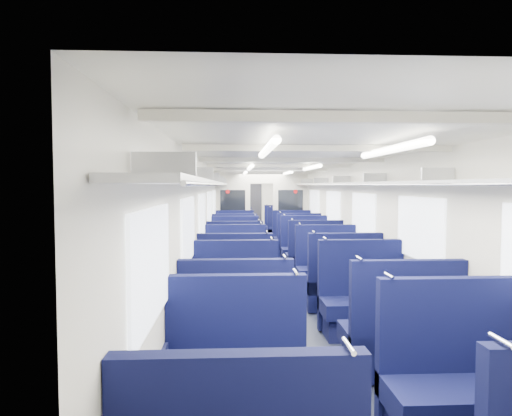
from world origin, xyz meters
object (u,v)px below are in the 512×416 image
(seat_16, at_px, (235,246))
(seat_23, at_px, (280,228))
(seat_3, at_px, (457,392))
(seat_12, at_px, (235,261))
(seat_9, at_px, (342,286))
(seat_18, at_px, (234,240))
(end_door, at_px, (253,207))
(seat_22, at_px, (234,229))
(seat_2, at_px, (237,385))
(seat_17, at_px, (298,245))
(seat_14, at_px, (235,253))
(bulkhead, at_px, (262,209))
(seat_11, at_px, (328,272))
(seat_6, at_px, (235,306))
(seat_15, at_px, (305,251))
(seat_7, at_px, (363,305))
(seat_20, at_px, (234,232))
(seat_19, at_px, (293,240))
(seat_8, at_px, (235,286))
(seat_10, at_px, (235,271))
(seat_21, at_px, (284,232))
(seat_4, at_px, (236,338))

(seat_16, height_order, seat_23, same)
(seat_3, distance_m, seat_12, 6.02)
(seat_9, xyz_separation_m, seat_18, (-1.66, 5.80, 0.00))
(end_door, height_order, seat_22, end_door)
(seat_2, distance_m, seat_17, 8.21)
(seat_14, relative_size, seat_16, 1.00)
(bulkhead, relative_size, seat_2, 2.23)
(seat_11, bearing_deg, bulkhead, 98.45)
(seat_16, bearing_deg, seat_11, -64.41)
(seat_6, bearing_deg, seat_11, 52.48)
(seat_6, distance_m, seat_18, 6.89)
(bulkhead, height_order, seat_15, bulkhead)
(seat_15, bearing_deg, seat_7, -90.00)
(seat_7, bearing_deg, seat_12, 116.15)
(seat_15, relative_size, seat_23, 1.00)
(seat_11, distance_m, seat_15, 2.47)
(end_door, xyz_separation_m, seat_23, (0.83, -3.57, -0.61))
(seat_7, height_order, seat_15, same)
(seat_9, height_order, seat_15, same)
(seat_6, height_order, seat_12, same)
(seat_17, relative_size, seat_20, 1.00)
(bulkhead, distance_m, seat_2, 10.06)
(bulkhead, bearing_deg, end_door, 90.00)
(seat_7, bearing_deg, seat_19, 90.00)
(end_door, distance_m, seat_8, 12.64)
(seat_10, bearing_deg, seat_17, 64.63)
(bulkhead, xyz_separation_m, seat_2, (-0.83, -9.99, -0.85))
(seat_10, distance_m, seat_20, 6.60)
(seat_3, xyz_separation_m, seat_22, (-1.66, 12.43, 0.00))
(seat_18, bearing_deg, seat_21, 51.86)
(end_door, xyz_separation_m, seat_6, (-0.83, -13.72, -0.61))
(seat_7, bearing_deg, seat_20, 100.53)
(seat_8, xyz_separation_m, seat_17, (1.66, 4.67, 0.00))
(seat_18, distance_m, seat_19, 1.66)
(seat_2, relative_size, seat_12, 1.00)
(seat_20, relative_size, seat_22, 1.00)
(seat_3, distance_m, seat_15, 7.06)
(bulkhead, height_order, seat_6, bulkhead)
(seat_18, relative_size, seat_23, 1.00)
(seat_7, height_order, seat_10, same)
(bulkhead, xyz_separation_m, seat_15, (0.83, -3.12, -0.85))
(seat_16, bearing_deg, seat_10, -90.00)
(seat_6, xyz_separation_m, seat_14, (0.00, 4.51, 0.00))
(end_door, bearing_deg, seat_21, -80.02)
(bulkhead, distance_m, seat_4, 9.00)
(seat_3, relative_size, seat_21, 1.00)
(seat_12, bearing_deg, seat_21, 73.63)
(seat_11, height_order, seat_21, same)
(bulkhead, xyz_separation_m, seat_22, (-0.83, 2.25, -0.85))
(seat_9, xyz_separation_m, seat_21, (0.00, 7.91, 0.00))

